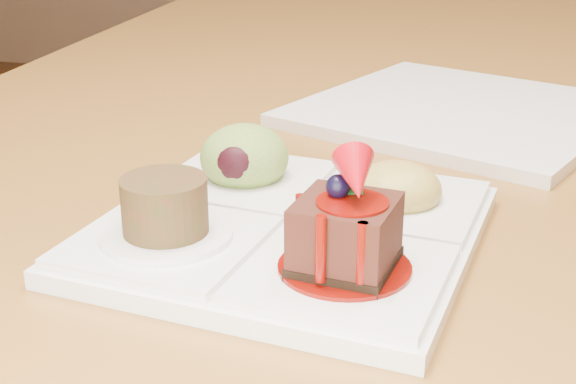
# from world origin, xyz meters

# --- Properties ---
(dining_table) EXTENTS (1.00, 1.80, 0.75)m
(dining_table) POSITION_xyz_m (0.00, 0.00, 0.68)
(dining_table) COLOR brown
(dining_table) RESTS_ON ground
(sampler_plate) EXTENTS (0.27, 0.27, 0.09)m
(sampler_plate) POSITION_xyz_m (-0.07, -0.44, 0.77)
(sampler_plate) COLOR white
(sampler_plate) RESTS_ON dining_table
(second_plate) EXTENTS (0.37, 0.37, 0.01)m
(second_plate) POSITION_xyz_m (0.04, -0.13, 0.76)
(second_plate) COLOR white
(second_plate) RESTS_ON dining_table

